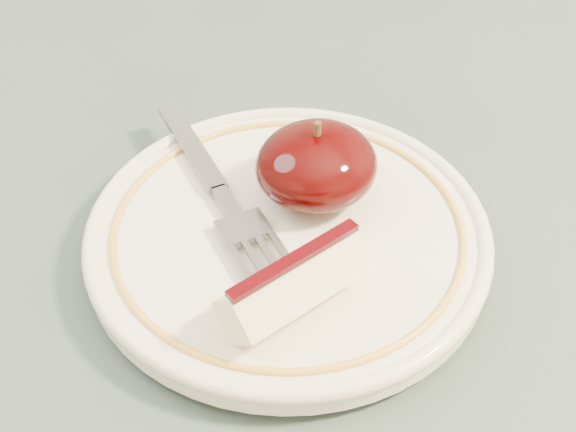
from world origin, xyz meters
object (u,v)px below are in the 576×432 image
table (352,415)px  plate (288,235)px  fork (219,190)px  apple_half (316,165)px

table → plate: (-0.01, 0.06, 0.10)m
plate → table: bearing=-80.9°
plate → fork: fork is taller
plate → fork: (-0.02, 0.04, 0.01)m
table → apple_half: bearing=77.5°
plate → apple_half: bearing=32.9°
table → apple_half: apple_half is taller
table → fork: bearing=107.0°
plate → apple_half: apple_half is taller
fork → plate: bearing=-149.9°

